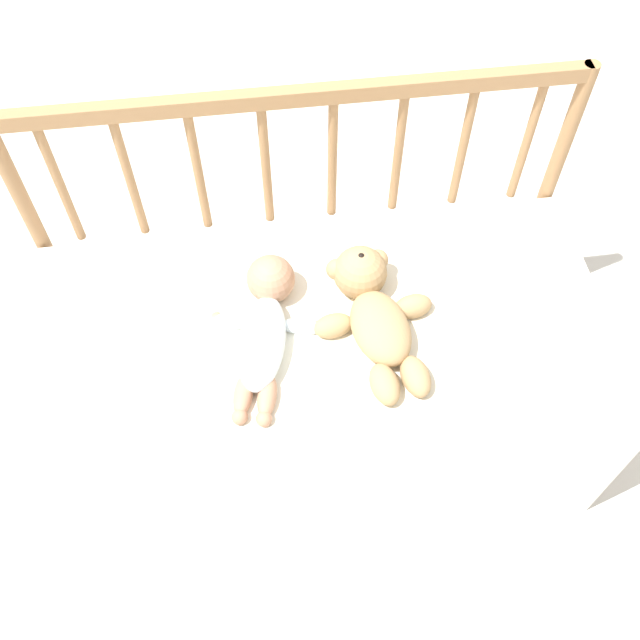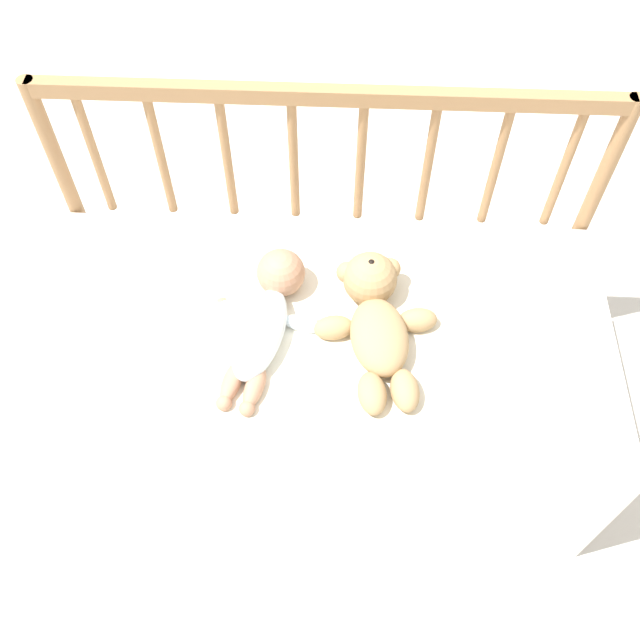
# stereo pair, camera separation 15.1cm
# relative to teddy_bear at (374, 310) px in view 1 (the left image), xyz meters

# --- Properties ---
(ground_plane) EXTENTS (12.00, 12.00, 0.00)m
(ground_plane) POSITION_rel_teddy_bear_xyz_m (-0.12, -0.01, -0.53)
(ground_plane) COLOR silver
(crib_mattress) EXTENTS (1.29, 0.65, 0.48)m
(crib_mattress) POSITION_rel_teddy_bear_xyz_m (-0.12, -0.01, -0.29)
(crib_mattress) COLOR white
(crib_mattress) RESTS_ON ground_plane
(crib_rail) EXTENTS (1.29, 0.04, 0.85)m
(crib_rail) POSITION_rel_teddy_bear_xyz_m (-0.12, 0.34, 0.08)
(crib_rail) COLOR #997047
(crib_rail) RESTS_ON ground_plane
(blanket) EXTENTS (0.74, 0.50, 0.01)m
(blanket) POSITION_rel_teddy_bear_xyz_m (-0.13, -0.05, -0.04)
(blanket) COLOR silver
(blanket) RESTS_ON crib_mattress
(teddy_bear) EXTENTS (0.28, 0.38, 0.12)m
(teddy_bear) POSITION_rel_teddy_bear_xyz_m (0.00, 0.00, 0.00)
(teddy_bear) COLOR tan
(teddy_bear) RESTS_ON crib_mattress
(baby) EXTENTS (0.26, 0.39, 0.11)m
(baby) POSITION_rel_teddy_bear_xyz_m (-0.24, -0.00, -0.01)
(baby) COLOR white
(baby) RESTS_ON crib_mattress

